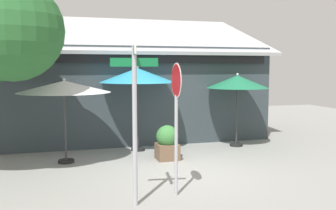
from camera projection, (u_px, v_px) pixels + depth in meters
The scene contains 8 objects.
ground_plane at pixel (185, 174), 9.63m from camera, with size 28.00×28.00×0.10m, color gray.
cafe_building at pixel (130, 90), 14.76m from camera, with size 9.95×5.19×4.81m.
street_sign_post at pixel (135, 109), 7.09m from camera, with size 0.88×0.94×3.07m.
stop_sign at pixel (176, 105), 7.66m from camera, with size 0.07×0.71×2.75m.
patio_umbrella_ivory_left at pixel (64, 87), 10.33m from camera, with size 2.54×2.54×2.36m.
patio_umbrella_teal_center at pixel (137, 76), 11.85m from camera, with size 2.39×2.39×2.70m.
patio_umbrella_forest_green_right at pixel (237, 82), 12.56m from camera, with size 2.06×2.06×2.46m.
sidewalk_planter at pixel (167, 142), 10.88m from camera, with size 0.64×0.64×0.99m.
Camera 1 is at (-3.00, -8.93, 2.66)m, focal length 40.35 mm.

